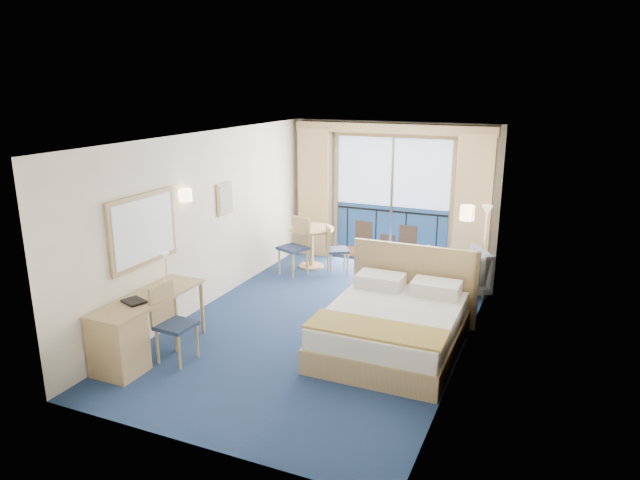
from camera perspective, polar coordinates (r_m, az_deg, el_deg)
The scene contains 22 objects.
floor at distance 8.50m, azimuth 0.69°, elevation -8.13°, with size 6.50×6.50×0.00m, color navy.
room_walls at distance 7.95m, azimuth 0.73°, elevation 3.68°, with size 4.04×6.54×2.72m.
balcony_door at distance 11.06m, azimuth 7.14°, elevation 3.61°, with size 2.36×0.03×2.52m.
curtain_left at distance 11.41m, azimuth -0.52°, elevation 4.78°, with size 0.65×0.22×2.55m, color tan.
curtain_right at distance 10.57m, azimuth 15.07°, elevation 3.36°, with size 0.65×0.22×2.55m, color tan.
pelmet at distance 10.74m, azimuth 7.26°, elevation 11.00°, with size 3.80×0.25×0.18m, color tan.
mirror at distance 7.77m, azimuth -17.25°, elevation 0.97°, with size 0.05×1.25×0.95m.
wall_print at distance 9.28m, azimuth -9.51°, elevation 4.09°, with size 0.04×0.42×0.52m.
sconce_left at distance 8.37m, azimuth -13.28°, elevation 4.38°, with size 0.18×0.18×0.18m, color #FFE0B2.
sconce_right at distance 7.28m, azimuth 14.51°, elevation 2.64°, with size 0.18×0.18×0.18m, color #FFE0B2.
bed at distance 7.64m, azimuth 7.36°, elevation -8.45°, with size 1.84×2.19×1.16m.
nightstand at distance 8.88m, azimuth 14.06°, elevation -5.74°, with size 0.39×0.38×0.52m, color tan.
phone at distance 8.82m, azimuth 14.01°, elevation -3.83°, with size 0.18×0.14×0.08m, color silver.
armchair at distance 9.70m, azimuth 13.69°, elevation -3.04°, with size 0.83×0.86×0.78m, color #494D59.
floor_lamp at distance 9.90m, azimuth 16.26°, elevation 1.36°, with size 0.20×0.20×1.44m.
desk at distance 7.41m, azimuth -18.91°, elevation -9.06°, with size 0.58×1.68×0.79m.
desk_chair at distance 7.44m, azimuth -14.75°, elevation -7.56°, with size 0.46×0.45×0.99m.
folder at distance 7.43m, azimuth -18.10°, elevation -5.85°, with size 0.29×0.22×0.03m, color black.
desk_lamp at distance 7.88m, azimuth -15.17°, elevation -2.09°, with size 0.11×0.11×0.42m.
round_table at distance 10.73m, azimuth -0.90°, elevation 0.27°, with size 0.85×0.85×0.77m.
table_chair_a at distance 10.43m, azimuth 1.37°, elevation -0.63°, with size 0.54×0.53×0.90m.
table_chair_b at distance 10.38m, azimuth -2.37°, elevation -0.25°, with size 0.58×0.58×1.04m.
Camera 1 is at (3.00, -7.18, 3.42)m, focal length 32.00 mm.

